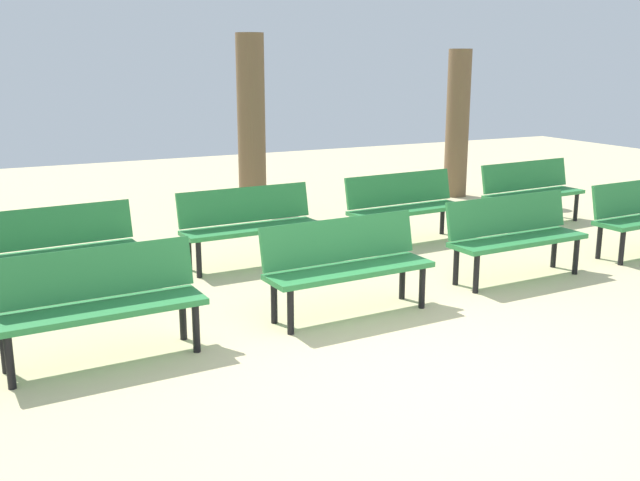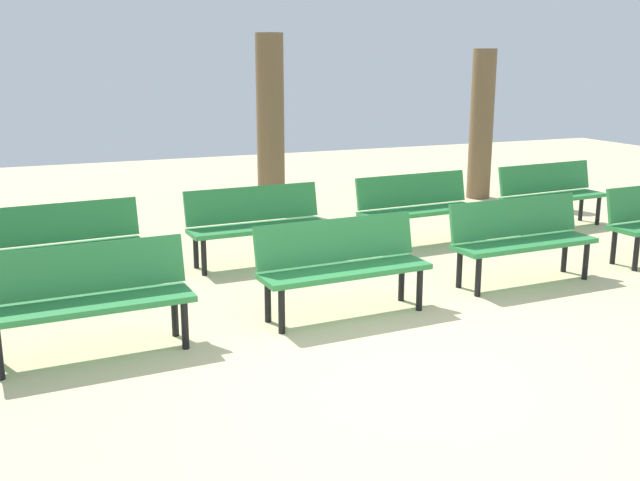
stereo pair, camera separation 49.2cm
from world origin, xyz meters
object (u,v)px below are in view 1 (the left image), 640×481
(bench_r1_c3, at_px, (404,203))
(bench_r1_c4, at_px, (531,188))
(bench_r0_c2, at_px, (346,261))
(bench_r1_c2, at_px, (249,221))
(tree_1, at_px, (251,125))
(bench_r1_c1, at_px, (56,246))
(bench_r0_c1, at_px, (98,298))
(bench_r0_c3, at_px, (514,232))
(tree_0, at_px, (457,124))

(bench_r1_c3, distance_m, bench_r1_c4, 2.21)
(bench_r1_c3, bearing_deg, bench_r0_c2, -137.07)
(bench_r1_c3, bearing_deg, bench_r1_c2, 179.58)
(bench_r1_c2, xyz_separation_m, bench_r1_c4, (4.37, 0.24, 0.00))
(bench_r1_c3, distance_m, tree_1, 2.96)
(bench_r1_c3, bearing_deg, bench_r1_c1, -179.32)
(bench_r0_c1, bearing_deg, bench_r1_c3, 24.57)
(bench_r0_c2, relative_size, bench_r0_c3, 1.00)
(bench_r1_c1, xyz_separation_m, tree_0, (6.87, 2.69, 0.72))
(bench_r1_c2, bearing_deg, bench_r1_c3, 0.99)
(bench_r1_c1, bearing_deg, bench_r1_c2, 1.05)
(bench_r1_c3, height_order, bench_r1_c4, same)
(bench_r1_c4, bearing_deg, bench_r0_c3, -139.67)
(bench_r0_c1, height_order, bench_r1_c4, same)
(bench_r0_c3, relative_size, tree_0, 0.66)
(bench_r0_c1, height_order, bench_r1_c2, same)
(bench_r0_c2, xyz_separation_m, bench_r1_c2, (-0.18, 1.98, 0.00))
(bench_r1_c4, bearing_deg, bench_r0_c2, -156.41)
(tree_0, bearing_deg, bench_r1_c3, -137.30)
(bench_r0_c1, relative_size, bench_r1_c4, 0.99)
(bench_r0_c2, distance_m, bench_r0_c3, 2.16)
(bench_r0_c3, bearing_deg, bench_r1_c1, 158.53)
(bench_r1_c4, relative_size, tree_0, 0.66)
(bench_r0_c3, relative_size, bench_r1_c4, 0.99)
(bench_r0_c3, bearing_deg, bench_r1_c2, 140.72)
(bench_r1_c3, bearing_deg, tree_0, 39.19)
(bench_r1_c3, relative_size, tree_0, 0.66)
(tree_1, bearing_deg, bench_r0_c1, -123.50)
(bench_r0_c3, xyz_separation_m, tree_1, (-1.19, 4.54, 0.83))
(bench_r0_c2, xyz_separation_m, bench_r0_c3, (2.15, 0.20, 0.00))
(bench_r0_c1, bearing_deg, bench_r1_c2, 42.32)
(bench_r0_c3, relative_size, bench_r1_c1, 0.99)
(bench_r0_c1, xyz_separation_m, tree_0, (6.80, 4.55, 0.72))
(bench_r0_c2, relative_size, tree_1, 0.61)
(bench_r1_c2, distance_m, tree_0, 5.40)
(bench_r1_c2, height_order, tree_1, tree_1)
(bench_r0_c2, bearing_deg, bench_r1_c3, 43.58)
(bench_r0_c1, relative_size, bench_r1_c3, 1.00)
(bench_r1_c2, xyz_separation_m, bench_r1_c3, (2.17, 0.12, 0.00))
(tree_0, bearing_deg, tree_1, 175.53)
(bench_r0_c2, xyz_separation_m, tree_1, (0.96, 4.75, 0.83))
(bench_r1_c2, relative_size, tree_0, 0.66)
(tree_0, bearing_deg, bench_r1_c1, -158.64)
(bench_r0_c2, height_order, bench_r1_c2, same)
(bench_r0_c1, distance_m, bench_r1_c4, 6.84)
(bench_r1_c4, bearing_deg, tree_1, 137.74)
(bench_r1_c1, distance_m, bench_r1_c2, 2.14)
(bench_r1_c1, relative_size, tree_1, 0.61)
(bench_r1_c1, xyz_separation_m, tree_1, (3.27, 2.97, 0.83))
(bench_r0_c2, distance_m, bench_r1_c4, 4.74)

